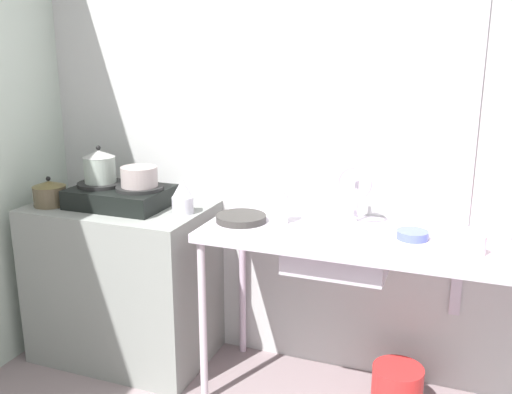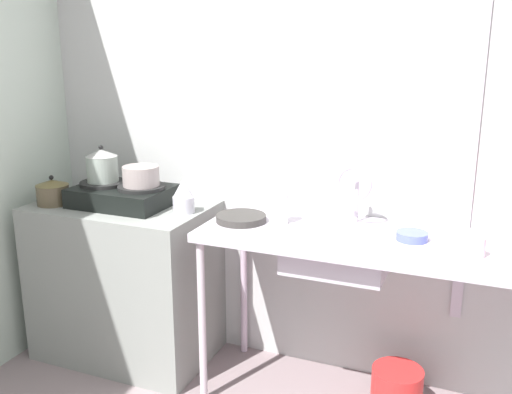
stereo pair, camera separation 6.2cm
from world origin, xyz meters
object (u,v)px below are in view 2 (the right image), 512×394
pot_on_left_burner (102,165)px  percolator (183,196)px  cup_by_rack (476,247)px  frying_pan (241,218)px  bucket_on_floor (397,390)px  pot_beside_stove (53,192)px  sink_basin (338,251)px  bottle_by_sink (281,208)px  pot_on_right_burner (141,176)px  faucet (354,186)px  stove (123,195)px  small_bowl_on_drainboard (412,236)px

pot_on_left_burner → percolator: size_ratio=1.13×
cup_by_rack → pot_on_left_burner: bearing=176.8°
frying_pan → bucket_on_floor: 1.08m
pot_beside_stove → bucket_on_floor: 1.97m
sink_basin → bottle_by_sink: (-0.29, 0.05, 0.15)m
pot_on_right_burner → percolator: (0.24, -0.00, -0.08)m
pot_beside_stove → faucet: size_ratio=0.59×
stove → bucket_on_floor: bearing=0.7°
pot_on_right_burner → pot_beside_stove: bearing=-165.1°
cup_by_rack → bottle_by_sink: bearing=172.2°
pot_beside_stove → faucet: bearing=8.5°
sink_basin → faucet: bearing=78.4°
percolator → faucet: (0.82, 0.11, 0.10)m
small_bowl_on_drainboard → bucket_on_floor: bearing=149.1°
cup_by_rack → percolator: bearing=175.7°
pot_beside_stove → bottle_by_sink: (1.21, 0.14, 0.01)m
percolator → faucet: size_ratio=0.60×
pot_on_left_burner → bottle_by_sink: size_ratio=1.08×
cup_by_rack → bucket_on_floor: 0.84m
pot_on_right_burner → percolator: bearing=-0.1°
bottle_by_sink → bucket_on_floor: (0.58, 0.00, -0.82)m
sink_basin → pot_on_left_burner: bearing=178.4°
frying_pan → pot_on_right_burner: bearing=177.3°
pot_on_right_burner → stove: bearing=-180.0°
pot_on_right_burner → sink_basin: size_ratio=0.42×
stove → pot_on_left_burner: pot_on_left_burner is taller
frying_pan → pot_on_left_burner: bearing=178.1°
pot_on_right_burner → faucet: 1.07m
bucket_on_floor → small_bowl_on_drainboard: bearing=-30.9°
faucet → bucket_on_floor: bearing=-18.7°
faucet → small_bowl_on_drainboard: 0.34m
sink_basin → cup_by_rack: bearing=-6.7°
faucet → percolator: bearing=-172.7°
frying_pan → stove: bearing=177.8°
pot_beside_stove → sink_basin: (1.50, 0.09, -0.15)m
stove → faucet: faucet is taller
percolator → bucket_on_floor: (1.08, 0.02, -0.83)m
pot_beside_stove → cup_by_rack: bearing=0.6°
percolator → bucket_on_floor: 1.36m
pot_beside_stove → small_bowl_on_drainboard: pot_beside_stove is taller
stove → percolator: bearing=-0.1°
frying_pan → cup_by_rack: bearing=-4.2°
pot_beside_stove → percolator: 0.72m
faucet → frying_pan: bearing=-165.3°
stove → bucket_on_floor: 1.65m
bottle_by_sink → small_bowl_on_drainboard: bearing=-0.8°
percolator → frying_pan: size_ratio=0.72×
pot_on_right_burner → percolator: size_ratio=1.07×
pot_on_left_burner → frying_pan: pot_on_left_burner is taller
small_bowl_on_drainboard → frying_pan: bearing=-177.6°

